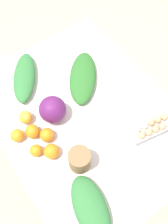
{
  "coord_description": "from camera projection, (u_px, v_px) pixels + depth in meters",
  "views": [
    {
      "loc": [
        -0.55,
        0.39,
        2.03
      ],
      "look_at": [
        0.0,
        0.0,
        0.76
      ],
      "focal_mm": 40.0,
      "sensor_mm": 36.0,
      "label": 1
    }
  ],
  "objects": [
    {
      "name": "orange_0",
      "position": [
        51.0,
        151.0,
        1.3
      ],
      "size": [
        0.08,
        0.08,
        0.08
      ],
      "primitive_type": "sphere",
      "color": "orange",
      "rests_on": "dining_table"
    },
    {
      "name": "orange_1",
      "position": [
        26.0,
        117.0,
        1.4
      ],
      "size": [
        0.08,
        0.08,
        0.08
      ],
      "primitive_type": "sphere",
      "color": "#F9A833",
      "rests_on": "dining_table"
    },
    {
      "name": "paper_bag",
      "position": [
        80.0,
        160.0,
        1.26
      ],
      "size": [
        0.11,
        0.11,
        0.14
      ],
      "primitive_type": "cylinder",
      "color": "olive",
      "rests_on": "dining_table"
    },
    {
      "name": "orange_2",
      "position": [
        32.0,
        131.0,
        1.36
      ],
      "size": [
        0.08,
        0.08,
        0.08
      ],
      "primitive_type": "sphere",
      "color": "orange",
      "rests_on": "dining_table"
    },
    {
      "name": "greens_bunch_scallion",
      "position": [
        83.0,
        77.0,
        1.54
      ],
      "size": [
        0.41,
        0.37,
        0.07
      ],
      "primitive_type": "ellipsoid",
      "rotation": [
        0.0,
        0.0,
        2.46
      ],
      "color": "#2D6B28",
      "rests_on": "dining_table"
    },
    {
      "name": "cabbage_purple",
      "position": [
        53.0,
        109.0,
        1.38
      ],
      "size": [
        0.15,
        0.15,
        0.15
      ],
      "primitive_type": "sphere",
      "color": "#601E5B",
      "rests_on": "dining_table"
    },
    {
      "name": "dining_table",
      "position": [
        84.0,
        121.0,
        1.54
      ],
      "size": [
        1.28,
        0.97,
        0.74
      ],
      "color": "silver",
      "rests_on": "ground_plane"
    },
    {
      "name": "ground_plane",
      "position": [
        84.0,
        154.0,
        2.11
      ],
      "size": [
        8.0,
        8.0,
        0.0
      ],
      "primitive_type": "plane",
      "color": "#C6B289"
    },
    {
      "name": "orange_3",
      "position": [
        17.0,
        135.0,
        1.35
      ],
      "size": [
        0.07,
        0.07,
        0.07
      ],
      "primitive_type": "sphere",
      "color": "orange",
      "rests_on": "dining_table"
    },
    {
      "name": "orange_5",
      "position": [
        47.0,
        135.0,
        1.35
      ],
      "size": [
        0.08,
        0.08,
        0.08
      ],
      "primitive_type": "sphere",
      "color": "orange",
      "rests_on": "dining_table"
    },
    {
      "name": "greens_bunch_dandelion",
      "position": [
        24.0,
        77.0,
        1.54
      ],
      "size": [
        0.38,
        0.31,
        0.07
      ],
      "primitive_type": "ellipsoid",
      "rotation": [
        0.0,
        0.0,
        5.71
      ],
      "color": "#337538",
      "rests_on": "dining_table"
    },
    {
      "name": "greens_bunch_kale",
      "position": [
        91.0,
        208.0,
        1.17
      ],
      "size": [
        0.35,
        0.23,
        0.08
      ],
      "primitive_type": "ellipsoid",
      "rotation": [
        0.0,
        0.0,
        2.91
      ],
      "color": "#337538",
      "rests_on": "dining_table"
    },
    {
      "name": "egg_carton",
      "position": [
        152.0,
        128.0,
        1.37
      ],
      "size": [
        0.14,
        0.26,
        0.09
      ],
      "rotation": [
        0.0,
        0.0,
        4.52
      ],
      "color": "#B7B7B2",
      "rests_on": "dining_table"
    },
    {
      "name": "orange_4",
      "position": [
        36.0,
        151.0,
        1.32
      ],
      "size": [
        0.07,
        0.07,
        0.07
      ],
      "primitive_type": "sphere",
      "color": "orange",
      "rests_on": "dining_table"
    }
  ]
}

